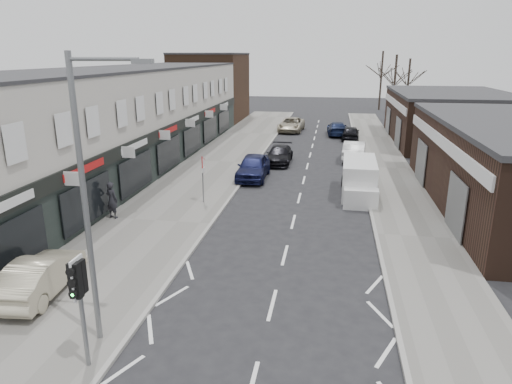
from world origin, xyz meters
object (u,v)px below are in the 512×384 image
at_px(parked_car_left_c, 291,125).
at_px(white_van, 359,179).
at_px(parked_car_left_a, 253,167).
at_px(sedan_on_pavement, 41,275).
at_px(parked_car_right_c, 337,129).
at_px(parked_car_right_b, 351,133).
at_px(pedestrian, 112,200).
at_px(warning_sign, 203,166).
at_px(parked_car_left_b, 279,155).
at_px(parked_car_right_a, 354,151).
at_px(traffic_light, 79,287).
at_px(street_lamp, 89,190).

bearing_deg(parked_car_left_c, white_van, -71.90).
height_order(white_van, parked_car_left_a, white_van).
bearing_deg(sedan_on_pavement, parked_car_right_c, -111.76).
xyz_separation_m(sedan_on_pavement, parked_car_right_b, (11.40, 32.42, -0.12)).
height_order(sedan_on_pavement, pedestrian, pedestrian).
bearing_deg(warning_sign, parked_car_left_a, 73.31).
bearing_deg(parked_car_left_a, sedan_on_pavement, -105.70).
bearing_deg(sedan_on_pavement, pedestrian, -87.31).
distance_m(parked_car_left_a, parked_car_left_b, 4.91).
xyz_separation_m(parked_car_left_a, parked_car_left_b, (1.20, 4.76, -0.15)).
bearing_deg(parked_car_right_a, warning_sign, 60.83).
height_order(warning_sign, parked_car_left_b, warning_sign).
distance_m(pedestrian, parked_car_right_a, 20.23).
bearing_deg(parked_car_left_b, sedan_on_pavement, -104.61).
relative_size(white_van, parked_car_right_b, 1.35).
distance_m(sedan_on_pavement, parked_car_left_a, 17.19).
height_order(traffic_light, street_lamp, street_lamp).
relative_size(pedestrian, parked_car_left_b, 0.42).
height_order(warning_sign, parked_car_left_a, warning_sign).
bearing_deg(pedestrian, white_van, -133.75).
bearing_deg(parked_car_left_a, pedestrian, -122.14).
xyz_separation_m(parked_car_left_b, parked_car_right_c, (4.41, 13.57, 0.03)).
bearing_deg(parked_car_left_c, parked_car_right_a, -61.68).
relative_size(sedan_on_pavement, parked_car_left_a, 0.87).
distance_m(traffic_light, parked_car_right_a, 27.89).
xyz_separation_m(traffic_light, parked_car_right_a, (7.90, 26.70, -1.65)).
height_order(parked_car_left_c, parked_car_right_b, parked_car_left_c).
xyz_separation_m(parked_car_left_a, parked_car_right_b, (6.90, 15.83, -0.13)).
relative_size(traffic_light, parked_car_left_c, 0.59).
distance_m(warning_sign, parked_car_left_c, 25.98).
distance_m(parked_car_left_b, parked_car_right_c, 14.27).
bearing_deg(white_van, parked_car_left_b, 128.26).
bearing_deg(warning_sign, parked_car_right_b, 68.24).
height_order(white_van, parked_car_right_c, white_van).
height_order(parked_car_left_a, parked_car_right_b, parked_car_left_a).
bearing_deg(parked_car_right_a, parked_car_right_c, -78.46).
bearing_deg(traffic_light, parked_car_left_c, 87.53).
bearing_deg(parked_car_left_c, pedestrian, -99.15).
distance_m(warning_sign, parked_car_right_c, 25.34).
xyz_separation_m(traffic_light, parked_car_left_b, (2.20, 24.64, -1.76)).
bearing_deg(parked_car_left_a, parked_car_right_c, 72.44).
distance_m(parked_car_right_b, parked_car_right_c, 2.81).
xyz_separation_m(warning_sign, parked_car_right_b, (8.66, 21.69, -1.52)).
relative_size(parked_car_left_b, parked_car_right_b, 1.13).
distance_m(street_lamp, parked_car_right_a, 27.00).
bearing_deg(street_lamp, warning_sign, 92.84).
height_order(street_lamp, warning_sign, street_lamp).
bearing_deg(pedestrian, parked_car_right_b, -97.42).
distance_m(traffic_light, white_van, 18.87).
height_order(parked_car_right_a, parked_car_right_b, parked_car_right_a).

